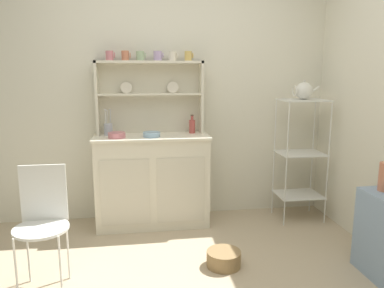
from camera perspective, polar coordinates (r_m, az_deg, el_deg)
The scene contains 17 objects.
wall_back at distance 3.78m, azimuth -3.60°, elevation 7.60°, with size 3.84×0.05×2.50m, color silver.
hutch_cabinet at distance 3.65m, azimuth -6.04°, elevation -5.32°, with size 1.08×0.45×0.88m.
hutch_shelf_unit at distance 3.67m, azimuth -6.41°, elevation 7.93°, with size 1.01×0.18×0.69m.
bakers_rack at distance 3.85m, azimuth 16.17°, elevation -0.69°, with size 0.44×0.35×1.20m.
wire_chair at distance 2.75m, azimuth -21.74°, elevation -10.08°, with size 0.36×0.36×0.85m.
floor_basket at distance 3.02m, azimuth 4.83°, elevation -16.93°, with size 0.26×0.26×0.12m, color #93754C.
cup_rose_0 at distance 3.64m, azimuth -12.36°, elevation 12.96°, with size 0.09×0.07×0.09m.
cup_terracotta_1 at distance 3.63m, azimuth -10.06°, elevation 13.06°, with size 0.08×0.07×0.09m.
cup_sage_2 at distance 3.63m, azimuth -7.83°, elevation 13.10°, with size 0.09×0.07×0.09m.
cup_lilac_3 at distance 3.63m, azimuth -5.20°, elevation 13.17°, with size 0.09×0.08×0.09m.
cup_cream_4 at distance 3.65m, azimuth -2.95°, elevation 13.16°, with size 0.09×0.07×0.08m.
cup_gold_5 at distance 3.66m, azimuth -0.55°, elevation 13.20°, with size 0.08×0.07×0.09m.
bowl_mixing_large at distance 3.48m, azimuth -11.34°, elevation 1.34°, with size 0.16×0.16×0.05m, color #D17A84.
bowl_floral_medium at distance 3.48m, azimuth -6.14°, elevation 1.46°, with size 0.16×0.16×0.05m, color #8EB2D1.
jam_bottle at distance 3.67m, azimuth 0.02°, elevation 2.77°, with size 0.06×0.06×0.18m.
utensil_jar at distance 3.63m, azimuth -12.58°, elevation 2.25°, with size 0.08×0.08×0.25m.
porcelain_teapot at distance 3.78m, azimuth 16.60°, elevation 7.73°, with size 0.26×0.16×0.19m.
Camera 1 is at (-0.32, -2.14, 1.47)m, focal length 35.18 mm.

